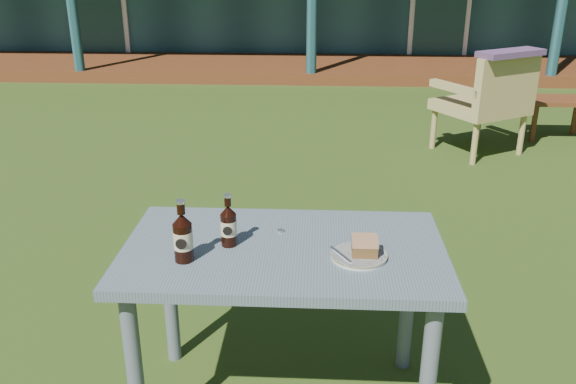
# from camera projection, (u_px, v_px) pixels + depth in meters

# --- Properties ---
(ground) EXTENTS (80.00, 80.00, 0.00)m
(ground) POSITION_uv_depth(u_px,v_px,m) (298.00, 234.00, 4.02)
(ground) COLOR #334916
(cafe_table) EXTENTS (1.20, 0.70, 0.72)m
(cafe_table) POSITION_uv_depth(u_px,v_px,m) (284.00, 271.00, 2.30)
(cafe_table) COLOR slate
(cafe_table) RESTS_ON ground
(plate) EXTENTS (0.20, 0.20, 0.01)m
(plate) POSITION_uv_depth(u_px,v_px,m) (359.00, 256.00, 2.18)
(plate) COLOR silver
(plate) RESTS_ON cafe_table
(cake_slice) EXTENTS (0.09, 0.09, 0.06)m
(cake_slice) POSITION_uv_depth(u_px,v_px,m) (365.00, 246.00, 2.17)
(cake_slice) COLOR brown
(cake_slice) RESTS_ON plate
(fork) EXTENTS (0.08, 0.13, 0.00)m
(fork) POSITION_uv_depth(u_px,v_px,m) (341.00, 254.00, 2.17)
(fork) COLOR silver
(fork) RESTS_ON plate
(cola_bottle_near) EXTENTS (0.06, 0.06, 0.20)m
(cola_bottle_near) POSITION_uv_depth(u_px,v_px,m) (229.00, 225.00, 2.25)
(cola_bottle_near) COLOR black
(cola_bottle_near) RESTS_ON cafe_table
(cola_bottle_far) EXTENTS (0.07, 0.07, 0.23)m
(cola_bottle_far) POSITION_uv_depth(u_px,v_px,m) (183.00, 237.00, 2.13)
(cola_bottle_far) COLOR black
(cola_bottle_far) RESTS_ON cafe_table
(bottle_cap) EXTENTS (0.03, 0.03, 0.01)m
(bottle_cap) POSITION_uv_depth(u_px,v_px,m) (281.00, 231.00, 2.38)
(bottle_cap) COLOR silver
(bottle_cap) RESTS_ON cafe_table
(armchair_left) EXTENTS (0.91, 0.89, 0.91)m
(armchair_left) POSITION_uv_depth(u_px,v_px,m) (488.00, 99.00, 5.40)
(armchair_left) COLOR tan
(armchair_left) RESTS_ON ground
(floral_throw) EXTENTS (0.64, 0.50, 0.05)m
(floral_throw) POSITION_uv_depth(u_px,v_px,m) (511.00, 53.00, 5.10)
(floral_throw) COLOR #583B5E
(floral_throw) RESTS_ON armchair_left
(side_table) EXTENTS (0.60, 0.40, 0.40)m
(side_table) POSITION_uv_depth(u_px,v_px,m) (558.00, 104.00, 5.94)
(side_table) COLOR #5C2F16
(side_table) RESTS_ON ground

